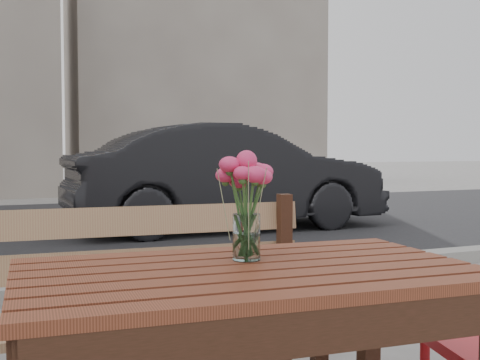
% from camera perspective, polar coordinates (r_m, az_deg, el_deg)
% --- Properties ---
extents(street, '(30.00, 8.12, 0.12)m').
position_cam_1_polar(street, '(6.77, -18.06, -6.36)').
color(street, black).
rests_on(street, ground).
extents(backdrop_buildings, '(15.50, 4.00, 8.00)m').
position_cam_1_polar(backdrop_buildings, '(16.20, -20.31, 11.66)').
color(backdrop_buildings, gray).
rests_on(backdrop_buildings, ground).
extents(main_table, '(1.31, 0.81, 0.78)m').
position_cam_1_polar(main_table, '(1.73, 0.85, -12.47)').
color(main_table, '#582A17').
rests_on(main_table, ground).
extents(main_bench, '(1.54, 0.55, 0.94)m').
position_cam_1_polar(main_bench, '(2.39, -10.67, -10.21)').
color(main_bench, '#9F7152').
rests_on(main_bench, ground).
extents(main_vase, '(0.18, 0.18, 0.33)m').
position_cam_1_polar(main_vase, '(1.78, 0.62, -1.16)').
color(main_vase, white).
rests_on(main_vase, main_table).
extents(parked_car, '(4.37, 1.59, 1.43)m').
position_cam_1_polar(parked_car, '(8.30, -1.23, 0.26)').
color(parked_car, black).
rests_on(parked_car, ground).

